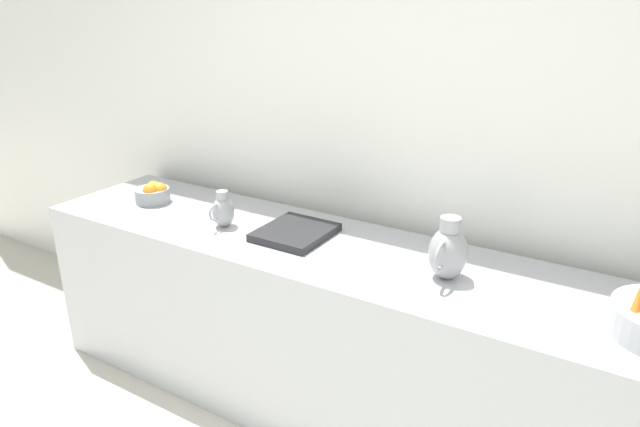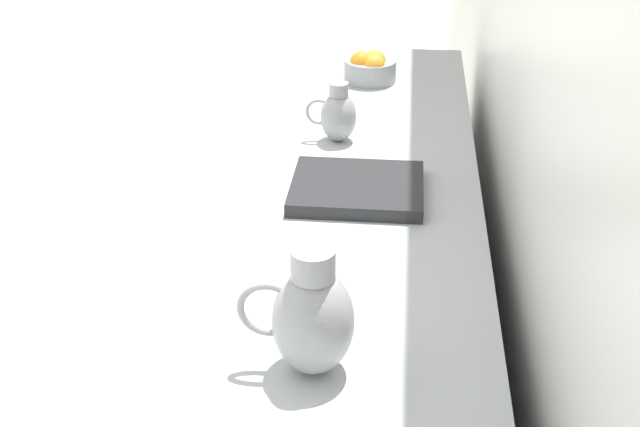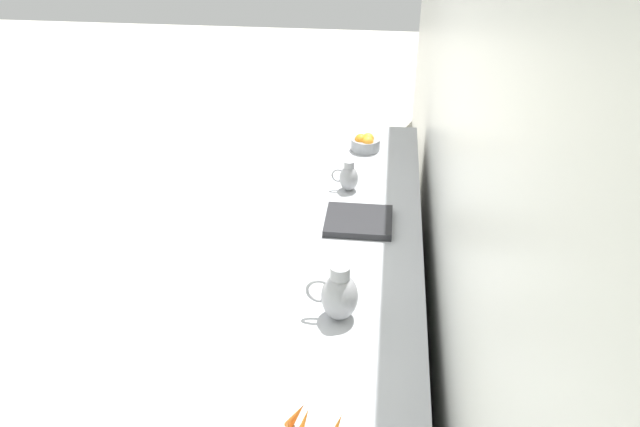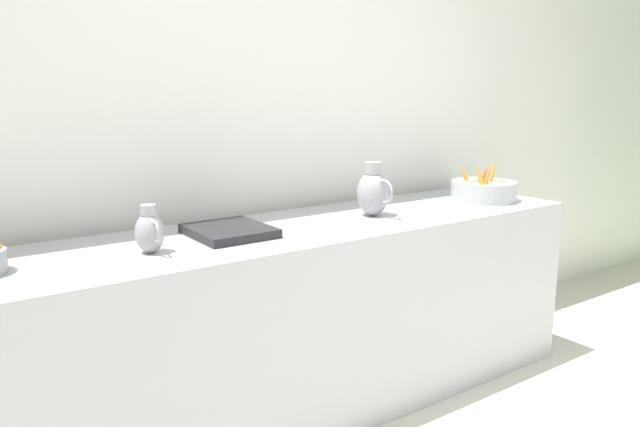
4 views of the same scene
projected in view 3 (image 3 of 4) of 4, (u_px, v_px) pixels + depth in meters
name	position (u px, v px, depth m)	size (l,w,h in m)	color
ground_plane	(73.00, 382.00, 3.35)	(15.55, 15.55, 0.00)	beige
tile_wall_left	(475.00, 186.00, 2.14)	(0.10, 8.59, 3.00)	silver
prep_counter	(349.00, 318.00, 3.16)	(0.68, 3.07, 0.86)	#ADAFB5
orange_bowl	(365.00, 143.00, 3.87)	(0.18, 0.18, 0.11)	gray
metal_pitcher_tall	(339.00, 295.00, 2.45)	(0.21, 0.15, 0.25)	#939399
metal_pitcher_short	(348.00, 177.00, 3.40)	(0.15, 0.11, 0.18)	#939399
counter_sink_basin	(359.00, 221.00, 3.12)	(0.34, 0.30, 0.04)	#232326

